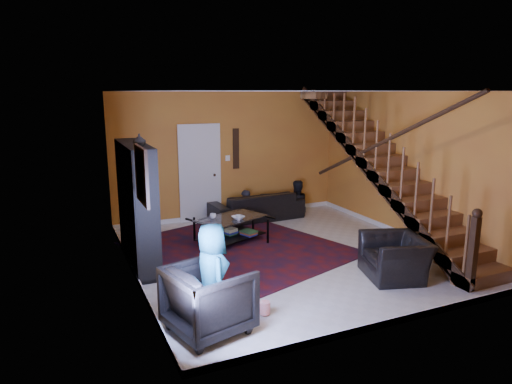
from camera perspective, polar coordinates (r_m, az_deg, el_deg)
floor at (r=8.09m, az=3.76°, el=-7.79°), size 5.50×5.50×0.00m
room at (r=8.78m, az=-8.11°, el=-5.90°), size 5.50×5.50×5.50m
staircase at (r=8.90m, az=16.10°, el=2.93°), size 0.95×5.02×3.18m
bookshelf at (r=7.62m, az=-14.57°, el=-1.85°), size 0.35×1.80×2.00m
door at (r=10.01m, az=-7.02°, el=2.17°), size 0.82×0.05×2.05m
framed_picture at (r=5.98m, az=-14.11°, el=2.03°), size 0.04×0.74×0.74m
wall_hanging at (r=10.21m, az=-2.52°, el=5.43°), size 0.14×0.03×0.90m
ceiling_fixture at (r=6.90m, az=7.24°, el=11.91°), size 0.40×0.40×0.10m
rug at (r=8.37m, az=-2.17°, el=-7.00°), size 4.08×4.37×0.02m
sofa at (r=10.17m, az=0.06°, el=-1.75°), size 2.10×0.89×0.60m
armchair_left at (r=5.53m, az=-5.92°, el=-13.17°), size 1.08×1.07×0.81m
armchair_right at (r=7.35m, az=16.99°, el=-7.79°), size 1.09×1.18×0.63m
person_adult_a at (r=10.17m, az=-1.37°, el=-2.85°), size 0.44×0.32×1.13m
person_adult_b at (r=10.70m, az=5.04°, el=-1.81°), size 0.63×0.50×1.24m
person_child at (r=5.60m, az=-5.49°, el=-10.24°), size 0.41×0.63×1.28m
coffee_table at (r=8.60m, az=-3.17°, el=-4.54°), size 1.47×1.18×0.49m
cup_a at (r=8.52m, az=-5.40°, el=-3.00°), size 0.12×0.12×0.09m
cup_b at (r=8.37m, az=-2.20°, el=-3.21°), size 0.13×0.13×0.10m
bowl at (r=8.44m, az=-2.24°, el=-3.22°), size 0.27×0.27×0.06m
vase at (r=6.94m, az=-14.38°, el=6.29°), size 0.18×0.18×0.19m
popcorn_bucket at (r=5.99m, az=1.12°, el=-14.25°), size 0.16×0.16×0.16m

